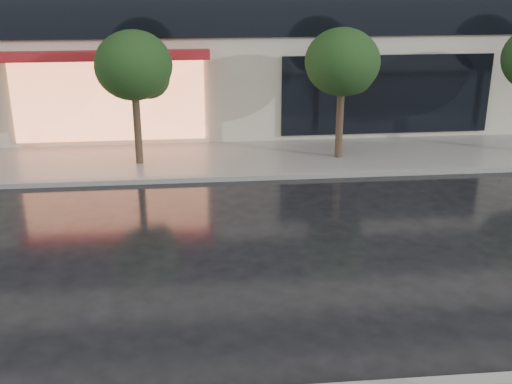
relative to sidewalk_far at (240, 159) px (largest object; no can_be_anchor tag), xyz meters
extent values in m
plane|color=black|center=(0.00, -10.25, -0.06)|extent=(120.00, 120.00, 0.00)
cube|color=slate|center=(0.00, 0.00, 0.00)|extent=(60.00, 3.50, 0.12)
cube|color=gray|center=(0.00, -1.75, 0.01)|extent=(60.00, 0.25, 0.14)
cube|color=black|center=(0.00, 1.69, 4.24)|extent=(28.00, 0.12, 1.60)
cube|color=#FF8C59|center=(-4.00, 1.67, 1.54)|extent=(6.00, 0.10, 2.60)
cube|color=maroon|center=(-4.00, 1.34, 2.99)|extent=(6.40, 0.70, 0.25)
cube|color=black|center=(5.00, 1.69, 1.54)|extent=(7.00, 0.10, 2.60)
cylinder|color=#33261C|center=(-3.00, -0.25, 1.04)|extent=(0.22, 0.22, 2.20)
ellipsoid|color=black|center=(-3.00, -0.25, 2.94)|extent=(2.20, 2.20, 1.98)
sphere|color=black|center=(-2.60, -0.05, 2.54)|extent=(1.20, 1.20, 1.20)
cylinder|color=#33261C|center=(3.00, -0.25, 1.04)|extent=(0.22, 0.22, 2.20)
ellipsoid|color=black|center=(3.00, -0.25, 2.94)|extent=(2.20, 2.20, 1.98)
sphere|color=black|center=(3.40, -0.05, 2.54)|extent=(1.20, 1.20, 1.20)
camera|label=1|loc=(-1.38, -18.67, 5.87)|focal=45.00mm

